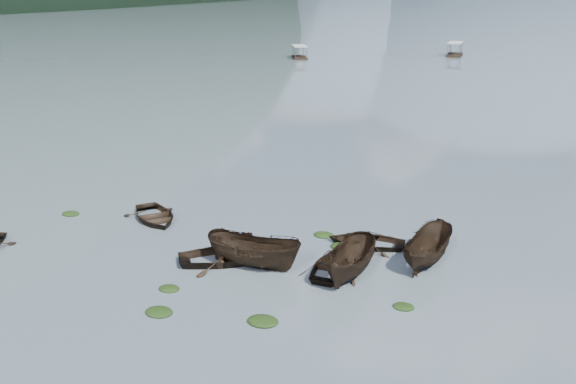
% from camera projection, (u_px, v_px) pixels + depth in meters
% --- Properties ---
extents(ground_plane, '(2400.00, 2400.00, 0.00)m').
position_uv_depth(ground_plane, '(171.00, 326.00, 25.52)').
color(ground_plane, slate).
extents(rowboat_1, '(5.67, 5.35, 0.96)m').
position_uv_depth(rowboat_1, '(227.00, 261.00, 31.43)').
color(rowboat_1, black).
rests_on(rowboat_1, ground).
extents(rowboat_2, '(5.01, 2.02, 1.91)m').
position_uv_depth(rowboat_2, '(254.00, 267.00, 30.83)').
color(rowboat_2, black).
rests_on(rowboat_2, ground).
extents(rowboat_3, '(2.92, 4.07, 0.84)m').
position_uv_depth(rowboat_3, '(336.00, 270.00, 30.53)').
color(rowboat_3, black).
rests_on(rowboat_3, ground).
extents(rowboat_5, '(1.99, 4.85, 1.85)m').
position_uv_depth(rowboat_5, '(349.00, 277.00, 29.79)').
color(rowboat_5, black).
rests_on(rowboat_5, ground).
extents(rowboat_6, '(5.24, 5.10, 0.89)m').
position_uv_depth(rowboat_6, '(155.00, 220.00, 36.88)').
color(rowboat_6, black).
rests_on(rowboat_6, ground).
extents(rowboat_7, '(4.31, 3.32, 0.82)m').
position_uv_depth(rowboat_7, '(366.00, 245.00, 33.38)').
color(rowboat_7, black).
rests_on(rowboat_7, ground).
extents(rowboat_8, '(2.30, 4.82, 1.79)m').
position_uv_depth(rowboat_8, '(426.00, 263.00, 31.26)').
color(rowboat_8, black).
rests_on(rowboat_8, ground).
extents(weed_clump_1, '(0.98, 0.79, 0.22)m').
position_uv_depth(weed_clump_1, '(169.00, 290.00, 28.54)').
color(weed_clump_1, black).
rests_on(weed_clump_1, ground).
extents(weed_clump_2, '(1.20, 0.96, 0.26)m').
position_uv_depth(weed_clump_2, '(159.00, 313.00, 26.48)').
color(weed_clump_2, black).
rests_on(weed_clump_2, ground).
extents(weed_clump_3, '(0.92, 0.78, 0.20)m').
position_uv_depth(weed_clump_3, '(404.00, 307.00, 26.96)').
color(weed_clump_3, black).
rests_on(weed_clump_3, ground).
extents(weed_clump_4, '(1.30, 1.03, 0.27)m').
position_uv_depth(weed_clump_4, '(263.00, 323.00, 25.76)').
color(weed_clump_4, black).
rests_on(weed_clump_4, ground).
extents(weed_clump_5, '(1.08, 0.87, 0.23)m').
position_uv_depth(weed_clump_5, '(71.00, 215.00, 37.76)').
color(weed_clump_5, black).
rests_on(weed_clump_5, ground).
extents(weed_clump_6, '(1.10, 0.92, 0.23)m').
position_uv_depth(weed_clump_6, '(324.00, 236.00, 34.60)').
color(weed_clump_6, black).
rests_on(weed_clump_6, ground).
extents(weed_clump_7, '(1.26, 1.01, 0.28)m').
position_uv_depth(weed_clump_7, '(343.00, 248.00, 33.01)').
color(weed_clump_7, black).
rests_on(weed_clump_7, ground).
extents(pontoon_left, '(4.75, 6.13, 2.18)m').
position_uv_depth(pontoon_left, '(299.00, 58.00, 115.43)').
color(pontoon_left, black).
rests_on(pontoon_left, ground).
extents(pontoon_centre, '(3.03, 6.41, 2.39)m').
position_uv_depth(pontoon_centre, '(454.00, 56.00, 119.23)').
color(pontoon_centre, black).
rests_on(pontoon_centre, ground).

